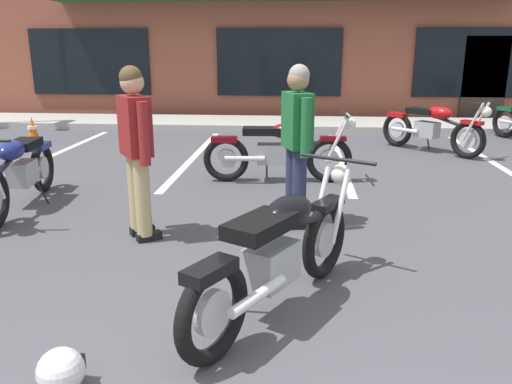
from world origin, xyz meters
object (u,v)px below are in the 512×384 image
Objects in this scene: motorcycle_black_cruiser at (279,149)px; motorcycle_green_cafe_racer at (432,127)px; person_in_black_shirt at (136,144)px; motorcycle_foreground_classic at (280,251)px; person_in_shorts_foreground at (297,137)px; helmet_on_pavement at (61,371)px; motorcycle_red_sportbike at (18,170)px; traffic_cone at (33,131)px.

motorcycle_black_cruiser and motorcycle_green_cafe_racer have the same top height.
person_in_black_shirt is (-3.91, -4.64, 0.49)m from motorcycle_green_cafe_racer.
motorcycle_foreground_classic is at bearing -112.54° from motorcycle_green_cafe_racer.
motorcycle_green_cafe_racer is (2.49, 6.00, 0.00)m from motorcycle_foreground_classic.
person_in_black_shirt reaches higher than motorcycle_foreground_classic.
person_in_shorts_foreground is at bearing -82.27° from motorcycle_black_cruiser.
person_in_shorts_foreground is 6.44× the size of helmet_on_pavement.
helmet_on_pavement is at bearing -138.96° from motorcycle_foreground_classic.
person_in_black_shirt is at bearing 136.47° from motorcycle_foreground_classic.
motorcycle_foreground_classic is 1.13× the size of person_in_shorts_foreground.
motorcycle_foreground_classic is 0.90× the size of motorcycle_red_sportbike.
motorcycle_red_sportbike is at bearing 174.24° from person_in_shorts_foreground.
motorcycle_red_sportbike is at bearing 144.96° from motorcycle_foreground_classic.
person_in_shorts_foreground is (0.25, -1.81, 0.49)m from motorcycle_black_cruiser.
motorcycle_green_cafe_racer is at bearing 49.90° from person_in_black_shirt.
traffic_cone is at bearing 115.85° from motorcycle_red_sportbike.
motorcycle_red_sportbike is 6.78m from motorcycle_green_cafe_racer.
person_in_shorts_foreground is (3.21, -0.32, 0.49)m from motorcycle_red_sportbike.
motorcycle_green_cafe_racer reaches higher than traffic_cone.
traffic_cone is at bearing 152.59° from motorcycle_black_cruiser.
motorcycle_red_sportbike is (-3.11, 2.18, 0.00)m from motorcycle_foreground_classic.
person_in_black_shirt is at bearing -118.75° from motorcycle_black_cruiser.
helmet_on_pavement is (1.96, -3.18, -0.33)m from motorcycle_red_sportbike.
motorcycle_red_sportbike is at bearing -64.15° from traffic_cone.
person_in_shorts_foreground is 3.23m from helmet_on_pavement.
person_in_black_shirt is 2.51m from helmet_on_pavement.
person_in_black_shirt is at bearing -161.57° from person_in_shorts_foreground.
motorcycle_black_cruiser is at bearing 61.25° from person_in_black_shirt.
person_in_black_shirt is at bearing -53.18° from traffic_cone.
motorcycle_black_cruiser is (2.96, 1.49, 0.00)m from motorcycle_red_sportbike.
motorcycle_green_cafe_racer is 1.01× the size of person_in_black_shirt.
motorcycle_green_cafe_racer is at bearing 62.51° from helmet_on_pavement.
person_in_black_shirt is (-1.42, 1.35, 0.49)m from motorcycle_foreground_classic.
person_in_black_shirt is (-1.27, -2.32, 0.49)m from motorcycle_black_cruiser.
person_in_black_shirt reaches higher than motorcycle_red_sportbike.
motorcycle_black_cruiser reaches higher than helmet_on_pavement.
motorcycle_foreground_classic is 8.03m from traffic_cone.
helmet_on_pavement is at bearing -83.49° from person_in_black_shirt.
person_in_shorts_foreground reaches higher than motorcycle_black_cruiser.
person_in_black_shirt is 3.16× the size of traffic_cone.
motorcycle_foreground_classic is at bearing 41.04° from helmet_on_pavement.
motorcycle_foreground_classic is 1.57m from helmet_on_pavement.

